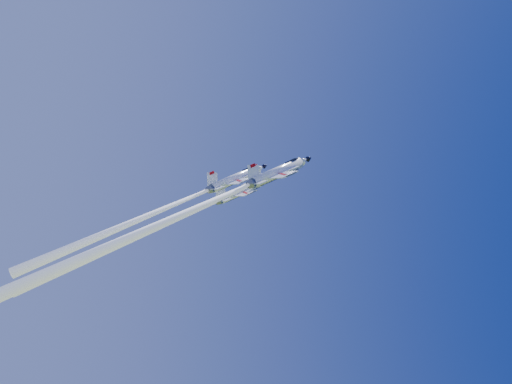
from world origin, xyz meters
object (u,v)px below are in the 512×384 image
jet_left (169,223)px  jet_right (186,212)px  jet_lead (192,211)px  jet_slot (166,208)px

jet_left → jet_right: (-3.03, -17.15, -0.80)m
jet_lead → jet_slot: bearing=-74.7°
jet_lead → jet_left: 6.94m
jet_lead → jet_slot: 6.84m
jet_lead → jet_slot: jet_lead is taller
jet_left → jet_right: bearing=-20.6°
jet_left → jet_right: 17.44m
jet_lead → jet_left: jet_lead is taller
jet_lead → jet_right: bearing=-36.6°
jet_lead → jet_slot: (-6.13, -2.98, -0.50)m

